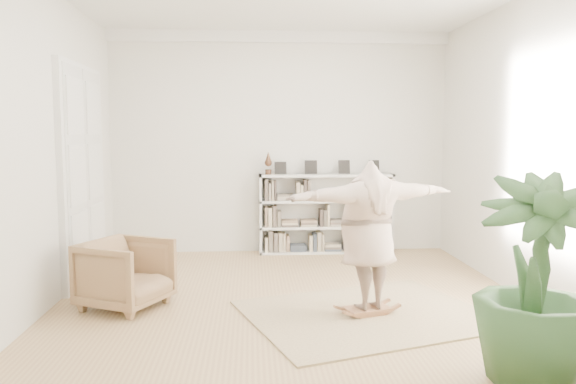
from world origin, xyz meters
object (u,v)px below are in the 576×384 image
at_px(rocker_board, 367,309).
at_px(person, 368,232).
at_px(houseplant, 535,280).
at_px(bookshelf, 326,214).
at_px(armchair, 126,274).

distance_m(rocker_board, person, 0.86).
height_order(rocker_board, houseplant, houseplant).
xyz_separation_m(bookshelf, rocker_board, (0.02, -3.25, -0.57)).
bearing_deg(houseplant, person, 119.37).
height_order(armchair, rocker_board, armchair).
xyz_separation_m(rocker_board, person, (0.00, -0.00, 0.86)).
height_order(rocker_board, person, person).
bearing_deg(armchair, houseplant, -94.07).
distance_m(bookshelf, person, 3.26).
height_order(bookshelf, houseplant, houseplant).
bearing_deg(armchair, rocker_board, -72.98).
distance_m(bookshelf, rocker_board, 3.30).
bearing_deg(person, houseplant, 100.98).
height_order(bookshelf, armchair, bookshelf).
relative_size(armchair, houseplant, 0.52).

